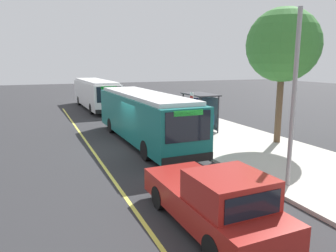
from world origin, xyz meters
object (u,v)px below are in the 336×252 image
transit_bus_main (144,115)px  pickup_truck (214,201)px  pedestrian_commuter (210,123)px  transit_bus_second (96,93)px  waiting_bench (201,123)px  route_sign_post (192,109)px

transit_bus_main → pickup_truck: 10.68m
transit_bus_main → pickup_truck: bearing=-8.0°
pedestrian_commuter → pickup_truck: bearing=-29.5°
transit_bus_second → pickup_truck: transit_bus_second is taller
waiting_bench → route_sign_post: (1.82, -1.63, 1.32)m
pickup_truck → waiting_bench: pickup_truck is taller
route_sign_post → pedestrian_commuter: size_ratio=1.66×
pickup_truck → transit_bus_main: bearing=172.0°
transit_bus_second → pedestrian_commuter: bearing=12.3°
pickup_truck → waiting_bench: (-11.76, 5.95, -0.22)m
pickup_truck → transit_bus_second: bearing=176.8°
transit_bus_second → waiting_bench: size_ratio=7.52×
transit_bus_second → pedestrian_commuter: 17.48m
transit_bus_second → route_sign_post: bearing=9.9°
transit_bus_main → route_sign_post: bearing=77.9°
route_sign_post → waiting_bench: bearing=138.1°
pedestrian_commuter → transit_bus_main: bearing=-110.2°
waiting_bench → route_sign_post: 2.78m
waiting_bench → pedestrian_commuter: size_ratio=0.95×
transit_bus_main → transit_bus_second: size_ratio=0.96×
transit_bus_main → transit_bus_second: (-15.71, 0.01, 0.00)m
route_sign_post → pedestrian_commuter: (0.76, 0.87, -0.84)m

